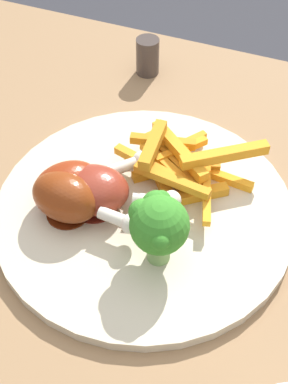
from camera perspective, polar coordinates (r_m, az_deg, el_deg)
dining_table at (r=0.62m, az=-4.25°, el=-8.27°), size 1.09×0.66×0.70m
dinner_plate at (r=0.52m, az=-0.00°, el=-1.93°), size 0.30×0.30×0.01m
broccoli_floret_front at (r=0.44m, az=1.48°, el=-3.41°), size 0.05×0.06×0.07m
carrot_fries_pile at (r=0.53m, az=3.90°, el=3.08°), size 0.15×0.13×0.04m
chicken_drumstick_near at (r=0.49m, az=-8.23°, el=-0.79°), size 0.11×0.05×0.05m
chicken_drumstick_far at (r=0.51m, az=-7.84°, el=0.96°), size 0.10×0.11×0.04m
chicken_drumstick_extra at (r=0.50m, az=-5.02°, el=0.10°), size 0.12×0.07×0.04m
pepper_shaker at (r=0.69m, az=0.40°, el=14.74°), size 0.03×0.03×0.05m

